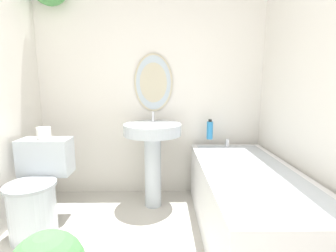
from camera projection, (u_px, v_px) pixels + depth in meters
name	position (u px, v px, depth m)	size (l,w,h in m)	color
wall_back	(142.00, 73.00, 2.50)	(2.42, 0.33, 2.40)	silver
toilet	(38.00, 191.00, 1.94)	(0.42, 0.56, 0.72)	silver
pedestal_sink	(153.00, 145.00, 2.29)	(0.54, 0.54, 0.91)	silver
bathtub	(248.00, 202.00, 1.85)	(0.71, 1.54, 0.63)	silver
shampoo_bottle	(210.00, 130.00, 2.45)	(0.06, 0.06, 0.20)	#2D84C6
bath_mat	(149.00, 250.00, 1.73)	(0.50, 0.34, 0.02)	silver
toilet_paper_roll	(44.00, 133.00, 2.04)	(0.11, 0.11, 0.10)	white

